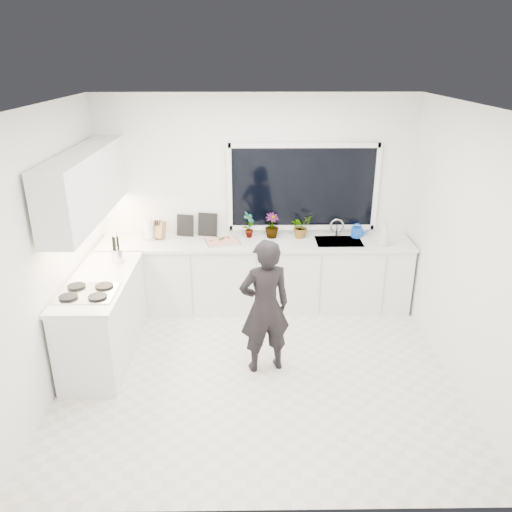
{
  "coord_description": "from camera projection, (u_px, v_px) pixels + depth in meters",
  "views": [
    {
      "loc": [
        -0.08,
        -4.45,
        3.11
      ],
      "look_at": [
        -0.01,
        0.4,
        1.15
      ],
      "focal_mm": 35.0,
      "sensor_mm": 36.0,
      "label": 1
    }
  ],
  "objects": [
    {
      "name": "upper_cabinets",
      "position": [
        86.0,
        184.0,
        5.22
      ],
      "size": [
        0.34,
        2.1,
        0.7
      ],
      "primitive_type": "cube",
      "color": "white",
      "rests_on": "wall_left"
    },
    {
      "name": "herb_plants",
      "position": [
        282.0,
        226.0,
        6.38
      ],
      "size": [
        0.94,
        0.34,
        0.34
      ],
      "color": "#26662D",
      "rests_on": "countertop_back"
    },
    {
      "name": "countertop_left",
      "position": [
        99.0,
        281.0,
        5.25
      ],
      "size": [
        0.62,
        1.6,
        0.04
      ],
      "primitive_type": "cube",
      "color": "silver",
      "rests_on": "base_cabinets_left"
    },
    {
      "name": "paper_towel_roll",
      "position": [
        149.0,
        230.0,
        6.31
      ],
      "size": [
        0.12,
        0.12,
        0.26
      ],
      "primitive_type": "cylinder",
      "rotation": [
        0.0,
        0.0,
        0.09
      ],
      "color": "silver",
      "rests_on": "countertop_back"
    },
    {
      "name": "countertop_back",
      "position": [
        256.0,
        243.0,
        6.29
      ],
      "size": [
        3.94,
        0.62,
        0.04
      ],
      "primitive_type": "cube",
      "color": "silver",
      "rests_on": "base_cabinets_back"
    },
    {
      "name": "person",
      "position": [
        265.0,
        307.0,
        5.07
      ],
      "size": [
        0.6,
        0.47,
        1.46
      ],
      "primitive_type": "imported",
      "rotation": [
        0.0,
        0.0,
        3.4
      ],
      "color": "black",
      "rests_on": "floor"
    },
    {
      "name": "base_cabinets_left",
      "position": [
        104.0,
        319.0,
        5.43
      ],
      "size": [
        0.58,
        1.6,
        0.88
      ],
      "primitive_type": "cube",
      "color": "white",
      "rests_on": "floor"
    },
    {
      "name": "wall_left",
      "position": [
        48.0,
        253.0,
        4.76
      ],
      "size": [
        0.02,
        3.5,
        2.7
      ],
      "primitive_type": "cube",
      "color": "white",
      "rests_on": "ground"
    },
    {
      "name": "base_cabinets_back",
      "position": [
        256.0,
        276.0,
        6.47
      ],
      "size": [
        3.92,
        0.58,
        0.88
      ],
      "primitive_type": "cube",
      "color": "white",
      "rests_on": "floor"
    },
    {
      "name": "wall_back",
      "position": [
        256.0,
        202.0,
        6.41
      ],
      "size": [
        4.0,
        0.02,
        2.7
      ],
      "primitive_type": "cube",
      "color": "white",
      "rests_on": "ground"
    },
    {
      "name": "wall_right",
      "position": [
        466.0,
        251.0,
        4.81
      ],
      "size": [
        0.02,
        3.5,
        2.7
      ],
      "primitive_type": "cube",
      "color": "white",
      "rests_on": "ground"
    },
    {
      "name": "stovetop",
      "position": [
        87.0,
        292.0,
        4.92
      ],
      "size": [
        0.56,
        0.48,
        0.03
      ],
      "primitive_type": "cube",
      "color": "black",
      "rests_on": "countertop_left"
    },
    {
      "name": "ceiling",
      "position": [
        258.0,
        105.0,
        4.27
      ],
      "size": [
        4.0,
        3.5,
        0.02
      ],
      "primitive_type": "cube",
      "color": "white",
      "rests_on": "wall_back"
    },
    {
      "name": "pizza_tray",
      "position": [
        222.0,
        242.0,
        6.25
      ],
      "size": [
        0.48,
        0.4,
        0.03
      ],
      "primitive_type": "cube",
      "rotation": [
        0.0,
        0.0,
        0.25
      ],
      "color": "silver",
      "rests_on": "countertop_back"
    },
    {
      "name": "watering_can",
      "position": [
        357.0,
        232.0,
        6.43
      ],
      "size": [
        0.17,
        0.17,
        0.13
      ],
      "primitive_type": "cylinder",
      "rotation": [
        0.0,
        0.0,
        -0.25
      ],
      "color": "blue",
      "rests_on": "countertop_back"
    },
    {
      "name": "soap_bottles",
      "position": [
        384.0,
        234.0,
        6.12
      ],
      "size": [
        0.13,
        0.13,
        0.32
      ],
      "color": "#D8BF66",
      "rests_on": "countertop_back"
    },
    {
      "name": "faucet",
      "position": [
        337.0,
        228.0,
        6.45
      ],
      "size": [
        0.03,
        0.03,
        0.22
      ],
      "primitive_type": "cylinder",
      "color": "silver",
      "rests_on": "countertop_back"
    },
    {
      "name": "picture_frame_large",
      "position": [
        185.0,
        225.0,
        6.45
      ],
      "size": [
        0.22,
        0.06,
        0.28
      ],
      "primitive_type": "cube",
      "rotation": [
        0.0,
        0.0,
        -0.2
      ],
      "color": "black",
      "rests_on": "countertop_back"
    },
    {
      "name": "sink",
      "position": [
        339.0,
        245.0,
        6.32
      ],
      "size": [
        0.58,
        0.42,
        0.14
      ],
      "primitive_type": "cube",
      "color": "silver",
      "rests_on": "countertop_back"
    },
    {
      "name": "window",
      "position": [
        303.0,
        187.0,
        6.31
      ],
      "size": [
        1.8,
        0.02,
        1.0
      ],
      "primitive_type": "cube",
      "color": "black",
      "rests_on": "wall_back"
    },
    {
      "name": "knife_block",
      "position": [
        160.0,
        230.0,
        6.36
      ],
      "size": [
        0.16,
        0.14,
        0.22
      ],
      "primitive_type": "cube",
      "rotation": [
        0.0,
        0.0,
        -0.43
      ],
      "color": "brown",
      "rests_on": "countertop_back"
    },
    {
      "name": "picture_frame_small",
      "position": [
        208.0,
        225.0,
        6.45
      ],
      "size": [
        0.25,
        0.07,
        0.3
      ],
      "primitive_type": "cube",
      "rotation": [
        0.0,
        0.0,
        -0.2
      ],
      "color": "black",
      "rests_on": "countertop_back"
    },
    {
      "name": "floor",
      "position": [
        258.0,
        371.0,
        5.29
      ],
      "size": [
        4.0,
        3.5,
        0.02
      ],
      "primitive_type": "cube",
      "color": "beige",
      "rests_on": "ground"
    },
    {
      "name": "utensil_crock",
      "position": [
        117.0,
        256.0,
        5.64
      ],
      "size": [
        0.14,
        0.14,
        0.16
      ],
      "primitive_type": "cylinder",
      "rotation": [
        0.0,
        0.0,
        0.07
      ],
      "color": "silver",
      "rests_on": "countertop_left"
    },
    {
      "name": "pizza",
      "position": [
        222.0,
        240.0,
        6.24
      ],
      "size": [
        0.44,
        0.36,
        0.01
      ],
      "primitive_type": "cube",
      "rotation": [
        0.0,
        0.0,
        0.25
      ],
      "color": "#A93316",
      "rests_on": "pizza_tray"
    }
  ]
}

